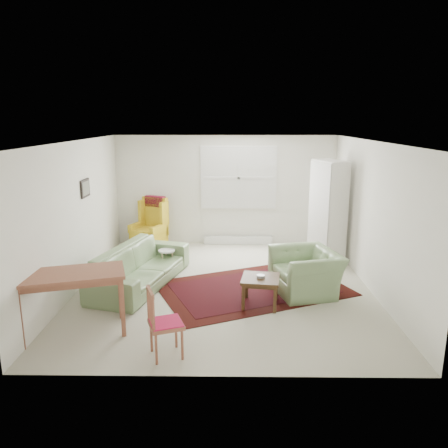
{
  "coord_description": "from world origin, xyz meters",
  "views": [
    {
      "loc": [
        0.1,
        -7.17,
        2.86
      ],
      "look_at": [
        0.0,
        0.3,
        1.05
      ],
      "focal_mm": 35.0,
      "sensor_mm": 36.0,
      "label": 1
    }
  ],
  "objects_px": {
    "armchair": "(306,268)",
    "desk_chair": "(166,322)",
    "desk": "(74,303)",
    "wingback_chair": "(148,223)",
    "coffee_table": "(260,291)",
    "stool": "(167,260)",
    "cabinet": "(328,211)",
    "sofa": "(140,259)"
  },
  "relations": [
    {
      "from": "stool",
      "to": "sofa",
      "type": "bearing_deg",
      "value": -116.38
    },
    {
      "from": "stool",
      "to": "desk",
      "type": "bearing_deg",
      "value": -109.81
    },
    {
      "from": "cabinet",
      "to": "desk",
      "type": "bearing_deg",
      "value": -159.4
    },
    {
      "from": "wingback_chair",
      "to": "desk",
      "type": "height_order",
      "value": "wingback_chair"
    },
    {
      "from": "stool",
      "to": "desk_chair",
      "type": "xyz_separation_m",
      "value": [
        0.43,
        -3.09,
        0.24
      ]
    },
    {
      "from": "wingback_chair",
      "to": "desk",
      "type": "distance_m",
      "value": 4.08
    },
    {
      "from": "armchair",
      "to": "coffee_table",
      "type": "xyz_separation_m",
      "value": [
        -0.8,
        -0.55,
        -0.2
      ]
    },
    {
      "from": "stool",
      "to": "cabinet",
      "type": "relative_size",
      "value": 0.21
    },
    {
      "from": "armchair",
      "to": "sofa",
      "type": "bearing_deg",
      "value": -110.91
    },
    {
      "from": "wingback_chair",
      "to": "coffee_table",
      "type": "xyz_separation_m",
      "value": [
        2.31,
        -3.14,
        -0.34
      ]
    },
    {
      "from": "armchair",
      "to": "desk_chair",
      "type": "distance_m",
      "value": 2.91
    },
    {
      "from": "desk_chair",
      "to": "armchair",
      "type": "bearing_deg",
      "value": -65.18
    },
    {
      "from": "wingback_chair",
      "to": "cabinet",
      "type": "bearing_deg",
      "value": 12.69
    },
    {
      "from": "wingback_chair",
      "to": "coffee_table",
      "type": "relative_size",
      "value": 2.0
    },
    {
      "from": "coffee_table",
      "to": "desk_chair",
      "type": "relative_size",
      "value": 0.64
    },
    {
      "from": "wingback_chair",
      "to": "desk",
      "type": "relative_size",
      "value": 0.84
    },
    {
      "from": "cabinet",
      "to": "desk",
      "type": "xyz_separation_m",
      "value": [
        -4.11,
        -3.25,
        -0.59
      ]
    },
    {
      "from": "cabinet",
      "to": "desk",
      "type": "distance_m",
      "value": 5.27
    },
    {
      "from": "cabinet",
      "to": "desk",
      "type": "height_order",
      "value": "cabinet"
    },
    {
      "from": "wingback_chair",
      "to": "cabinet",
      "type": "height_order",
      "value": "cabinet"
    },
    {
      "from": "sofa",
      "to": "cabinet",
      "type": "height_order",
      "value": "cabinet"
    },
    {
      "from": "sofa",
      "to": "coffee_table",
      "type": "relative_size",
      "value": 4.11
    },
    {
      "from": "sofa",
      "to": "desk",
      "type": "distance_m",
      "value": 1.87
    },
    {
      "from": "wingback_chair",
      "to": "stool",
      "type": "height_order",
      "value": "wingback_chair"
    },
    {
      "from": "cabinet",
      "to": "desk_chair",
      "type": "relative_size",
      "value": 2.3
    },
    {
      "from": "armchair",
      "to": "coffee_table",
      "type": "bearing_deg",
      "value": -69.75
    },
    {
      "from": "armchair",
      "to": "cabinet",
      "type": "relative_size",
      "value": 0.54
    },
    {
      "from": "desk",
      "to": "coffee_table",
      "type": "bearing_deg",
      "value": 19.63
    },
    {
      "from": "desk",
      "to": "desk_chair",
      "type": "relative_size",
      "value": 1.53
    },
    {
      "from": "wingback_chair",
      "to": "stool",
      "type": "xyz_separation_m",
      "value": [
        0.63,
        -1.56,
        -0.36
      ]
    },
    {
      "from": "sofa",
      "to": "stool",
      "type": "bearing_deg",
      "value": -10.85
    },
    {
      "from": "sofa",
      "to": "coffee_table",
      "type": "bearing_deg",
      "value": -97.56
    },
    {
      "from": "cabinet",
      "to": "desk_chair",
      "type": "bearing_deg",
      "value": -143.62
    },
    {
      "from": "sofa",
      "to": "desk_chair",
      "type": "relative_size",
      "value": 2.63
    },
    {
      "from": "desk_chair",
      "to": "coffee_table",
      "type": "bearing_deg",
      "value": -60.07
    },
    {
      "from": "sofa",
      "to": "desk",
      "type": "relative_size",
      "value": 1.72
    },
    {
      "from": "coffee_table",
      "to": "stool",
      "type": "bearing_deg",
      "value": 136.72
    },
    {
      "from": "wingback_chair",
      "to": "cabinet",
      "type": "distance_m",
      "value": 3.94
    },
    {
      "from": "desk",
      "to": "desk_chair",
      "type": "xyz_separation_m",
      "value": [
        1.33,
        -0.59,
        0.01
      ]
    },
    {
      "from": "armchair",
      "to": "stool",
      "type": "bearing_deg",
      "value": -127.15
    },
    {
      "from": "coffee_table",
      "to": "desk",
      "type": "relative_size",
      "value": 0.42
    },
    {
      "from": "coffee_table",
      "to": "cabinet",
      "type": "distance_m",
      "value": 2.89
    }
  ]
}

